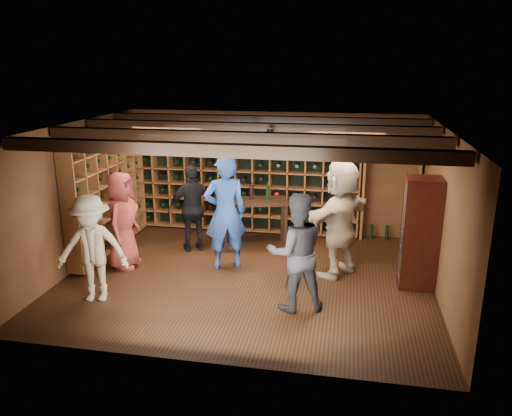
% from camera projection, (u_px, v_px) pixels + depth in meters
% --- Properties ---
extents(ground, '(6.00, 6.00, 0.00)m').
position_uv_depth(ground, '(247.00, 277.00, 8.34)').
color(ground, black).
rests_on(ground, ground).
extents(room_shell, '(6.00, 6.00, 6.00)m').
position_uv_depth(room_shell, '(247.00, 132.00, 7.70)').
color(room_shell, '#55351D').
rests_on(room_shell, ground).
extents(wine_rack_back, '(4.65, 0.30, 2.20)m').
position_uv_depth(wine_rack_back, '(245.00, 178.00, 10.30)').
color(wine_rack_back, brown).
rests_on(wine_rack_back, ground).
extents(wine_rack_left, '(0.30, 2.65, 2.20)m').
position_uv_depth(wine_rack_left, '(107.00, 191.00, 9.29)').
color(wine_rack_left, brown).
rests_on(wine_rack_left, ground).
extents(crate_shelf, '(1.20, 0.32, 2.07)m').
position_uv_depth(crate_shelf, '(393.00, 164.00, 9.65)').
color(crate_shelf, brown).
rests_on(crate_shelf, ground).
extents(display_cabinet, '(0.55, 0.50, 1.75)m').
position_uv_depth(display_cabinet, '(419.00, 235.00, 7.80)').
color(display_cabinet, black).
rests_on(display_cabinet, ground).
extents(man_blue_shirt, '(0.85, 0.73, 1.98)m').
position_uv_depth(man_blue_shirt, '(225.00, 213.00, 8.49)').
color(man_blue_shirt, navy).
rests_on(man_blue_shirt, ground).
extents(man_grey_suit, '(1.02, 0.90, 1.74)m').
position_uv_depth(man_grey_suit, '(296.00, 252.00, 7.07)').
color(man_grey_suit, black).
rests_on(man_grey_suit, ground).
extents(guest_red_floral, '(0.56, 0.84, 1.70)m').
position_uv_depth(guest_red_floral, '(122.00, 220.00, 8.56)').
color(guest_red_floral, maroon).
rests_on(guest_red_floral, ground).
extents(guest_woman_black, '(1.04, 0.79, 1.65)m').
position_uv_depth(guest_woman_black, '(193.00, 209.00, 9.33)').
color(guest_woman_black, black).
rests_on(guest_woman_black, ground).
extents(guest_khaki, '(1.15, 0.80, 1.64)m').
position_uv_depth(guest_khaki, '(92.00, 249.00, 7.35)').
color(guest_khaki, gray).
rests_on(guest_khaki, ground).
extents(guest_beige, '(1.53, 1.82, 1.96)m').
position_uv_depth(guest_beige, '(340.00, 218.00, 8.22)').
color(guest_beige, tan).
rests_on(guest_beige, ground).
extents(tasting_table, '(1.36, 0.91, 1.22)m').
position_uv_depth(tasting_table, '(254.00, 206.00, 9.50)').
color(tasting_table, black).
rests_on(tasting_table, ground).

